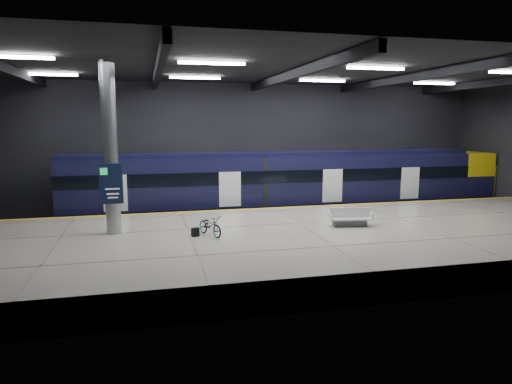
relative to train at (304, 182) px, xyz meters
name	(u,v)px	position (x,y,z in m)	size (l,w,h in m)	color
ground	(292,241)	(-2.58, -5.50, -2.06)	(30.00, 30.00, 0.00)	black
room_shell	(293,120)	(-2.58, -5.49, 3.66)	(30.10, 16.10, 8.05)	black
platform	(310,243)	(-2.58, -8.00, -1.51)	(30.00, 11.00, 1.10)	#BEB4A1
safety_strip	(276,208)	(-2.58, -2.75, -0.95)	(30.00, 0.40, 0.01)	gold
rails	(263,217)	(-2.58, 0.00, -1.98)	(30.00, 1.52, 0.16)	gray
train	(304,182)	(0.00, 0.00, 0.00)	(29.40, 2.84, 3.79)	black
bench	(350,220)	(-0.60, -7.59, -0.67)	(1.95, 1.05, 0.82)	#595B60
bicycle	(210,225)	(-6.79, -7.84, -0.55)	(0.55, 1.57, 0.82)	#99999E
pannier_bag	(195,232)	(-7.39, -7.84, -0.78)	(0.30, 0.18, 0.35)	black
info_column	(110,151)	(-10.58, -6.52, 2.40)	(0.90, 0.78, 6.90)	#9EA0A5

